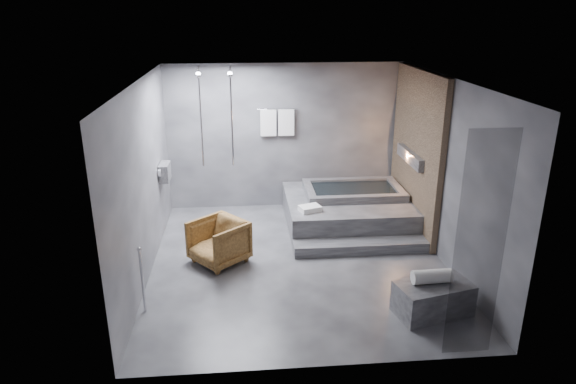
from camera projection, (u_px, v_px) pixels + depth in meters
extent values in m
plane|color=#2D2D30|center=(298.00, 262.00, 8.03)|extent=(5.00, 5.00, 0.00)
cube|color=#4C4C4E|center=(300.00, 81.00, 7.09)|extent=(4.50, 5.00, 0.04)
cube|color=#38383D|center=(285.00, 137.00, 9.90)|extent=(4.50, 0.04, 2.80)
cube|color=#38383D|center=(326.00, 253.00, 5.22)|extent=(4.50, 0.04, 2.80)
cube|color=#38383D|center=(144.00, 181.00, 7.37)|extent=(0.04, 5.00, 2.80)
cube|color=#38383D|center=(447.00, 173.00, 7.75)|extent=(0.04, 5.00, 2.80)
cube|color=#A1805E|center=(416.00, 151.00, 8.92)|extent=(0.10, 2.40, 2.78)
cube|color=#FF9938|center=(411.00, 157.00, 8.95)|extent=(0.14, 1.20, 0.20)
cube|color=gray|center=(165.00, 172.00, 8.79)|extent=(0.16, 0.42, 0.30)
imported|color=beige|center=(165.00, 176.00, 8.71)|extent=(0.08, 0.08, 0.21)
imported|color=beige|center=(167.00, 174.00, 8.91)|extent=(0.07, 0.07, 0.15)
cylinder|color=silver|center=(232.00, 117.00, 9.23)|extent=(0.04, 0.04, 1.80)
cylinder|color=silver|center=(201.00, 118.00, 9.18)|extent=(0.04, 0.04, 1.80)
cylinder|color=silver|center=(277.00, 109.00, 9.65)|extent=(0.75, 0.02, 0.02)
cube|color=white|center=(268.00, 123.00, 9.70)|extent=(0.30, 0.06, 0.50)
cube|color=white|center=(286.00, 123.00, 9.73)|extent=(0.30, 0.06, 0.50)
cylinder|color=silver|center=(142.00, 281.00, 6.58)|extent=(0.04, 0.04, 0.90)
cube|color=black|center=(479.00, 249.00, 5.42)|extent=(0.55, 0.01, 2.60)
cube|color=#323235|center=(347.00, 211.00, 9.40)|extent=(2.20, 2.00, 0.50)
cube|color=#323235|center=(361.00, 246.00, 8.35)|extent=(2.20, 0.36, 0.18)
cube|color=#313133|center=(433.00, 299.00, 6.62)|extent=(1.05, 0.73, 0.43)
imported|color=#462B11|center=(219.00, 242.00, 7.92)|extent=(1.06, 1.05, 0.69)
cylinder|color=silver|center=(432.00, 276.00, 6.54)|extent=(0.52, 0.21, 0.18)
cube|color=white|center=(310.00, 208.00, 8.69)|extent=(0.41, 0.35, 0.09)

